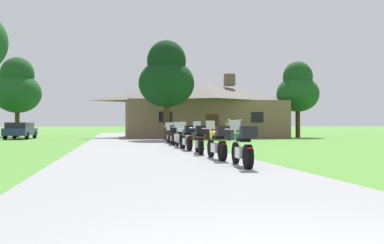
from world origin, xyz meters
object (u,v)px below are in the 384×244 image
(motorcycle_yellow_second_in_row, at_px, (218,143))
(motorcycle_silver_farthest_in_row, at_px, (169,134))
(bystander_blue_shirt_beside_signpost, at_px, (240,128))
(motorcycle_green_fourth_in_row, at_px, (187,138))
(motorcycle_green_fifth_in_row, at_px, (180,137))
(tree_by_lodge_front, at_px, (167,77))
(motorcycle_blue_third_in_row, at_px, (199,140))
(motorcycle_green_nearest_to_camera, at_px, (243,146))
(bystander_tan_shirt_near_lodge, at_px, (229,128))
(parked_navy_suv_far_left, at_px, (20,130))
(tree_left_far, at_px, (17,88))
(tree_right_of_lodge, at_px, (298,89))
(motorcycle_blue_sixth_in_row, at_px, (173,135))

(motorcycle_yellow_second_in_row, bearing_deg, motorcycle_silver_farthest_in_row, 88.25)
(bystander_blue_shirt_beside_signpost, bearing_deg, motorcycle_yellow_second_in_row, 6.47)
(motorcycle_yellow_second_in_row, xyz_separation_m, motorcycle_green_fourth_in_row, (-0.10, 5.40, 0.00))
(motorcycle_green_fifth_in_row, relative_size, tree_by_lodge_front, 0.27)
(motorcycle_yellow_second_in_row, xyz_separation_m, motorcycle_blue_third_in_row, (-0.04, 2.85, 0.00))
(motorcycle_green_fourth_in_row, bearing_deg, motorcycle_green_fifth_in_row, 86.65)
(motorcycle_green_nearest_to_camera, relative_size, motorcycle_green_fourth_in_row, 1.00)
(motorcycle_blue_third_in_row, relative_size, bystander_tan_shirt_near_lodge, 1.25)
(motorcycle_yellow_second_in_row, distance_m, motorcycle_blue_third_in_row, 2.85)
(motorcycle_green_nearest_to_camera, height_order, parked_navy_suv_far_left, parked_navy_suv_far_left)
(motorcycle_blue_third_in_row, xyz_separation_m, bystander_tan_shirt_near_lodge, (5.41, 15.16, 0.31))
(bystander_tan_shirt_near_lodge, distance_m, tree_left_far, 23.02)
(motorcycle_green_nearest_to_camera, distance_m, motorcycle_blue_third_in_row, 5.32)
(motorcycle_green_fourth_in_row, bearing_deg, motorcycle_yellow_second_in_row, -90.77)
(parked_navy_suv_far_left, bearing_deg, bystander_blue_shirt_beside_signpost, -12.88)
(motorcycle_green_fourth_in_row, bearing_deg, tree_left_far, 114.76)
(motorcycle_green_nearest_to_camera, xyz_separation_m, tree_left_far, (-13.13, 33.70, 4.33))
(parked_navy_suv_far_left, bearing_deg, motorcycle_silver_farthest_in_row, -42.94)
(motorcycle_silver_farthest_in_row, xyz_separation_m, tree_by_lodge_front, (0.50, 5.37, 4.24))
(motorcycle_yellow_second_in_row, height_order, motorcycle_silver_farthest_in_row, same)
(motorcycle_yellow_second_in_row, height_order, motorcycle_blue_third_in_row, same)
(tree_left_far, bearing_deg, tree_right_of_lodge, -15.32)
(motorcycle_green_nearest_to_camera, height_order, motorcycle_green_fifth_in_row, same)
(motorcycle_green_fifth_in_row, height_order, motorcycle_silver_farthest_in_row, same)
(tree_right_of_lodge, bearing_deg, motorcycle_blue_third_in_row, -123.36)
(motorcycle_blue_sixth_in_row, distance_m, tree_left_far, 25.04)
(motorcycle_green_nearest_to_camera, bearing_deg, motorcycle_green_fourth_in_row, 94.98)
(bystander_blue_shirt_beside_signpost, height_order, parked_navy_suv_far_left, bystander_blue_shirt_beside_signpost)
(motorcycle_blue_third_in_row, height_order, tree_left_far, tree_left_far)
(motorcycle_blue_third_in_row, xyz_separation_m, bystander_blue_shirt_beside_signpost, (6.74, 16.48, 0.31))
(motorcycle_blue_sixth_in_row, xyz_separation_m, tree_by_lodge_front, (0.61, 8.00, 4.24))
(tree_left_far, height_order, parked_navy_suv_far_left, tree_left_far)
(motorcycle_blue_sixth_in_row, bearing_deg, motorcycle_blue_third_in_row, -87.39)
(motorcycle_yellow_second_in_row, height_order, motorcycle_blue_sixth_in_row, same)
(tree_right_of_lodge, bearing_deg, parked_navy_suv_far_left, 179.69)
(bystander_tan_shirt_near_lodge, bearing_deg, motorcycle_silver_farthest_in_row, -119.05)
(tree_left_far, bearing_deg, motorcycle_blue_third_in_row, -65.39)
(motorcycle_silver_farthest_in_row, bearing_deg, bystander_tan_shirt_near_lodge, 46.53)
(tree_by_lodge_front, bearing_deg, tree_right_of_lodge, 22.99)
(motorcycle_blue_sixth_in_row, bearing_deg, motorcycle_green_fourth_in_row, -87.96)
(motorcycle_blue_third_in_row, bearing_deg, motorcycle_silver_farthest_in_row, 94.79)
(parked_navy_suv_far_left, bearing_deg, motorcycle_yellow_second_in_row, -63.18)
(tree_by_lodge_front, bearing_deg, motorcycle_yellow_second_in_row, -91.66)
(tree_by_lodge_front, bearing_deg, motorcycle_green_fifth_in_row, -93.09)
(motorcycle_green_nearest_to_camera, bearing_deg, motorcycle_silver_farthest_in_row, 93.77)
(motorcycle_green_nearest_to_camera, distance_m, bystander_blue_shirt_beside_signpost, 22.78)
(motorcycle_green_nearest_to_camera, height_order, tree_by_lodge_front, tree_by_lodge_front)
(motorcycle_green_fifth_in_row, bearing_deg, bystander_tan_shirt_near_lodge, 61.65)
(motorcycle_green_fourth_in_row, bearing_deg, parked_navy_suv_far_left, 119.01)
(motorcycle_silver_farthest_in_row, bearing_deg, motorcycle_blue_sixth_in_row, -89.87)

